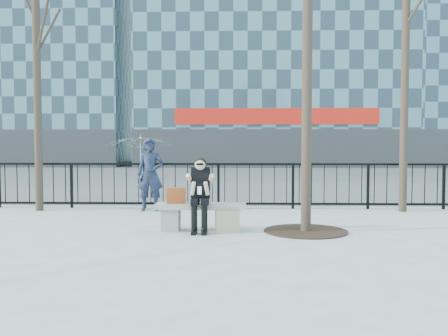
{
  "coord_description": "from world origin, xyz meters",
  "views": [
    {
      "loc": [
        0.69,
        -9.04,
        1.62
      ],
      "look_at": [
        0.4,
        0.8,
        1.1
      ],
      "focal_mm": 40.0,
      "sensor_mm": 36.0,
      "label": 1
    }
  ],
  "objects": [
    {
      "name": "tree_left",
      "position": [
        -4.0,
        2.5,
        4.86
      ],
      "size": [
        2.8,
        2.8,
        6.5
      ],
      "color": "black",
      "rests_on": "ground"
    },
    {
      "name": "handbag",
      "position": [
        -0.46,
        0.02,
        0.63
      ],
      "size": [
        0.37,
        0.22,
        0.29
      ],
      "primitive_type": "cube",
      "rotation": [
        0.0,
        0.0,
        0.16
      ],
      "color": "#A33F14",
      "rests_on": "bench_main"
    },
    {
      "name": "railing",
      "position": [
        0.0,
        3.0,
        0.55
      ],
      "size": [
        14.0,
        0.06,
        1.1
      ],
      "color": "black",
      "rests_on": "ground"
    },
    {
      "name": "shopping_bag",
      "position": [
        0.49,
        -0.24,
        0.2
      ],
      "size": [
        0.44,
        0.23,
        0.4
      ],
      "primitive_type": "cube",
      "rotation": [
        0.0,
        0.0,
        0.19
      ],
      "color": "beige",
      "rests_on": "ground"
    },
    {
      "name": "standing_man",
      "position": [
        -1.38,
        2.55,
        0.85
      ],
      "size": [
        0.63,
        0.43,
        1.71
      ],
      "primitive_type": "imported",
      "rotation": [
        0.0,
        0.0,
        0.03
      ],
      "color": "black",
      "rests_on": "ground"
    },
    {
      "name": "building_left",
      "position": [
        -15.0,
        27.0,
        11.3
      ],
      "size": [
        16.2,
        10.2,
        22.6
      ],
      "color": "slate",
      "rests_on": "ground"
    },
    {
      "name": "seated_woman",
      "position": [
        0.0,
        -0.16,
        0.67
      ],
      "size": [
        0.5,
        0.64,
        1.34
      ],
      "color": "black",
      "rests_on": "ground"
    },
    {
      "name": "ground",
      "position": [
        0.0,
        0.0,
        0.0
      ],
      "size": [
        120.0,
        120.0,
        0.0
      ],
      "primitive_type": "plane",
      "color": "gray",
      "rests_on": "ground"
    },
    {
      "name": "bench_main",
      "position": [
        0.0,
        0.0,
        0.3
      ],
      "size": [
        1.65,
        0.46,
        0.49
      ],
      "color": "gray",
      "rests_on": "ground"
    },
    {
      "name": "vendor_umbrella",
      "position": [
        -2.22,
        5.62,
        0.92
      ],
      "size": [
        2.12,
        2.16,
        1.85
      ],
      "primitive_type": "imported",
      "rotation": [
        0.0,
        0.0,
        0.05
      ],
      "color": "#C8D72F",
      "rests_on": "ground"
    },
    {
      "name": "tree_grate",
      "position": [
        1.9,
        -0.1,
        0.01
      ],
      "size": [
        1.5,
        1.5,
        0.02
      ],
      "primitive_type": "cylinder",
      "color": "black",
      "rests_on": "ground"
    },
    {
      "name": "street_surface",
      "position": [
        0.0,
        15.0,
        0.0
      ],
      "size": [
        60.0,
        23.0,
        0.01
      ],
      "primitive_type": "cube",
      "color": "#474747",
      "rests_on": "ground"
    }
  ]
}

